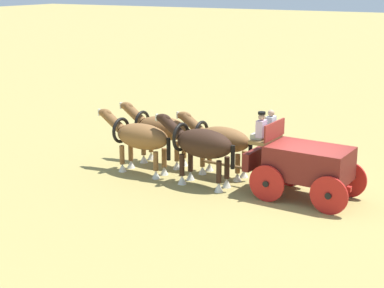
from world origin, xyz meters
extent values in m
plane|color=#9E8C4C|center=(0.00, 0.00, 0.00)|extent=(220.00, 220.00, 0.00)
cube|color=maroon|center=(0.00, 0.00, 1.22)|extent=(2.64, 1.72, 1.05)
cube|color=brown|center=(1.53, -0.08, 1.78)|extent=(0.63, 1.46, 0.12)
cube|color=maroon|center=(1.93, -0.09, 1.05)|extent=(0.30, 1.29, 0.60)
cube|color=maroon|center=(1.23, -0.06, 2.12)|extent=(0.13, 1.44, 0.55)
cube|color=red|center=(0.00, 0.00, 0.60)|extent=(2.82, 0.30, 0.16)
cylinder|color=red|center=(1.07, 0.85, 0.60)|extent=(1.19, 0.14, 1.19)
cylinder|color=black|center=(1.07, 0.85, 0.60)|extent=(0.21, 0.19, 0.20)
cylinder|color=red|center=(0.98, -0.95, 0.60)|extent=(1.19, 0.14, 1.19)
cylinder|color=black|center=(0.98, -0.95, 0.60)|extent=(0.21, 0.19, 0.20)
cylinder|color=red|center=(-0.98, 0.95, 0.60)|extent=(1.19, 0.14, 1.19)
cylinder|color=black|center=(-0.98, 0.95, 0.60)|extent=(0.21, 0.19, 0.20)
cylinder|color=red|center=(-1.07, -0.85, 0.60)|extent=(1.19, 0.14, 1.19)
cylinder|color=black|center=(-1.07, -0.85, 0.60)|extent=(0.21, 0.19, 0.20)
cylinder|color=brown|center=(2.58, -0.13, 0.65)|extent=(2.60, 0.23, 0.10)
cube|color=#BCB293|center=(1.67, 0.27, 1.92)|extent=(0.42, 0.34, 0.16)
cube|color=silver|center=(1.55, 0.28, 2.20)|extent=(0.26, 0.37, 0.55)
sphere|color=tan|center=(1.55, 0.28, 2.58)|extent=(0.22, 0.22, 0.22)
cylinder|color=black|center=(1.55, 0.28, 2.71)|extent=(0.24, 0.24, 0.08)
cube|color=#BCB293|center=(1.63, -0.43, 1.92)|extent=(0.42, 0.34, 0.16)
cube|color=silver|center=(1.51, -0.43, 2.20)|extent=(0.26, 0.37, 0.55)
sphere|color=tan|center=(1.51, -0.43, 2.58)|extent=(0.22, 0.22, 0.22)
ellipsoid|color=#331E14|center=(3.51, 0.48, 1.49)|extent=(2.13, 1.09, 0.98)
cylinder|color=#331E14|center=(4.25, 0.71, 0.70)|extent=(0.18, 0.18, 0.75)
cone|color=silver|center=(4.25, 0.71, 0.16)|extent=(0.30, 0.30, 0.32)
cylinder|color=#331E14|center=(4.23, 0.17, 0.70)|extent=(0.18, 0.18, 0.75)
cone|color=silver|center=(4.23, 0.17, 0.16)|extent=(0.30, 0.30, 0.32)
cylinder|color=#331E14|center=(2.79, 0.78, 0.70)|extent=(0.18, 0.18, 0.75)
cone|color=silver|center=(2.79, 0.78, 0.16)|extent=(0.30, 0.30, 0.32)
cylinder|color=#331E14|center=(2.77, 0.24, 0.70)|extent=(0.18, 0.18, 0.75)
cone|color=silver|center=(2.77, 0.24, 0.16)|extent=(0.30, 0.30, 0.32)
cylinder|color=#331E14|center=(4.81, 0.41, 1.89)|extent=(0.96, 0.41, 0.81)
ellipsoid|color=#331E14|center=(5.18, 0.40, 2.15)|extent=(0.61, 0.29, 0.32)
cube|color=silver|center=(5.46, 0.38, 2.15)|extent=(0.06, 0.10, 0.24)
torus|color=black|center=(4.45, 0.43, 1.59)|extent=(0.17, 1.01, 1.01)
cylinder|color=black|center=(2.42, 0.53, 1.19)|extent=(0.14, 0.14, 0.80)
ellipsoid|color=brown|center=(3.45, -0.82, 1.35)|extent=(2.09, 0.99, 0.89)
cylinder|color=brown|center=(4.17, -0.61, 0.63)|extent=(0.18, 0.18, 0.68)
cone|color=silver|center=(4.17, -0.61, 0.14)|extent=(0.30, 0.30, 0.29)
cylinder|color=brown|center=(4.15, -1.10, 0.63)|extent=(0.18, 0.18, 0.68)
cone|color=silver|center=(4.15, -1.10, 0.14)|extent=(0.30, 0.30, 0.29)
cylinder|color=brown|center=(2.74, -0.54, 0.63)|extent=(0.18, 0.18, 0.68)
cone|color=silver|center=(2.74, -0.54, 0.14)|extent=(0.30, 0.30, 0.29)
cylinder|color=brown|center=(2.72, -1.03, 0.63)|extent=(0.18, 0.18, 0.68)
cone|color=silver|center=(2.72, -1.03, 0.14)|extent=(0.30, 0.30, 0.29)
cylinder|color=brown|center=(4.73, -0.88, 1.74)|extent=(0.96, 0.41, 0.81)
ellipsoid|color=brown|center=(5.10, -0.90, 2.00)|extent=(0.61, 0.29, 0.32)
cube|color=silver|center=(5.38, -0.92, 2.00)|extent=(0.06, 0.10, 0.24)
torus|color=black|center=(4.37, -0.87, 1.45)|extent=(0.17, 0.93, 0.92)
cylinder|color=black|center=(2.37, -0.77, 1.05)|extent=(0.14, 0.14, 0.80)
ellipsoid|color=brown|center=(6.11, 0.35, 1.37)|extent=(2.21, 1.04, 0.93)
cylinder|color=brown|center=(6.88, 0.57, 0.64)|extent=(0.18, 0.18, 0.68)
cone|color=silver|center=(6.88, 0.57, 0.15)|extent=(0.30, 0.30, 0.29)
cylinder|color=brown|center=(6.85, 0.06, 0.64)|extent=(0.18, 0.18, 0.68)
cone|color=silver|center=(6.85, 0.06, 0.15)|extent=(0.30, 0.30, 0.29)
cylinder|color=brown|center=(5.36, 0.64, 0.64)|extent=(0.18, 0.18, 0.68)
cone|color=silver|center=(5.36, 0.64, 0.15)|extent=(0.30, 0.30, 0.29)
cylinder|color=brown|center=(5.34, 0.13, 0.64)|extent=(0.18, 0.18, 0.68)
cone|color=silver|center=(5.34, 0.13, 0.15)|extent=(0.30, 0.30, 0.29)
cylinder|color=brown|center=(7.45, 0.28, 1.77)|extent=(0.96, 0.41, 0.81)
ellipsoid|color=brown|center=(7.82, 0.27, 2.03)|extent=(0.61, 0.29, 0.32)
cube|color=silver|center=(8.10, 0.25, 2.03)|extent=(0.06, 0.10, 0.24)
torus|color=black|center=(7.08, 0.30, 1.47)|extent=(0.17, 0.96, 0.96)
cylinder|color=black|center=(4.98, 0.41, 1.07)|extent=(0.14, 0.14, 0.80)
ellipsoid|color=brown|center=(6.04, -0.95, 1.41)|extent=(2.23, 0.99, 0.88)
cylinder|color=brown|center=(6.82, -0.74, 0.68)|extent=(0.18, 0.18, 0.73)
cone|color=silver|center=(6.82, -0.74, 0.16)|extent=(0.30, 0.30, 0.31)
cylinder|color=brown|center=(6.80, -1.23, 0.68)|extent=(0.18, 0.18, 0.73)
cone|color=silver|center=(6.80, -1.23, 0.16)|extent=(0.30, 0.30, 0.31)
cylinder|color=brown|center=(5.29, -0.67, 0.68)|extent=(0.18, 0.18, 0.73)
cone|color=silver|center=(5.29, -0.67, 0.16)|extent=(0.30, 0.30, 0.31)
cylinder|color=brown|center=(5.27, -1.15, 0.68)|extent=(0.18, 0.18, 0.73)
cone|color=silver|center=(5.27, -1.15, 0.16)|extent=(0.30, 0.30, 0.31)
cylinder|color=brown|center=(7.39, -1.01, 1.80)|extent=(0.96, 0.41, 0.81)
ellipsoid|color=brown|center=(7.76, -1.03, 2.06)|extent=(0.61, 0.29, 0.32)
cube|color=silver|center=(8.04, -1.05, 2.06)|extent=(0.06, 0.10, 0.24)
torus|color=black|center=(7.03, -1.00, 1.51)|extent=(0.16, 0.92, 0.91)
cylinder|color=black|center=(4.90, -0.89, 1.11)|extent=(0.14, 0.14, 0.80)
camera|label=1|loc=(-5.98, 17.97, 6.89)|focal=57.48mm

